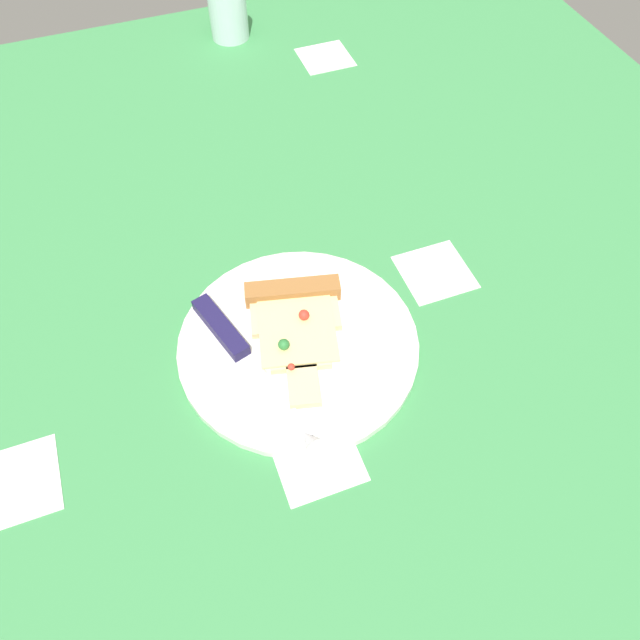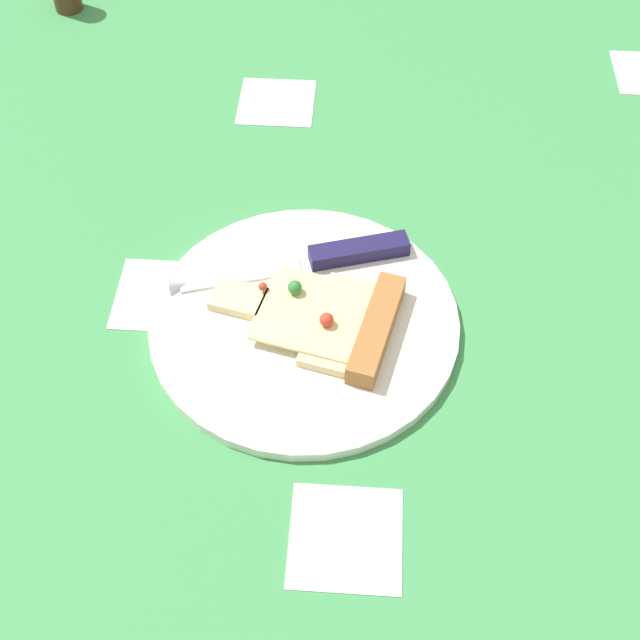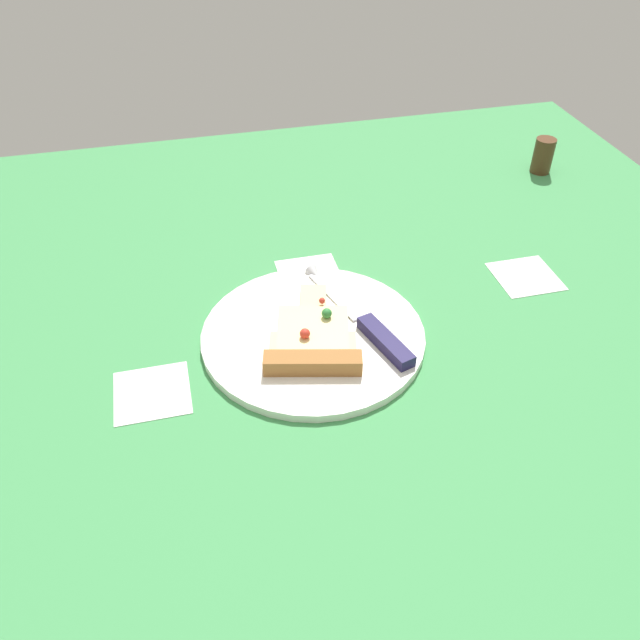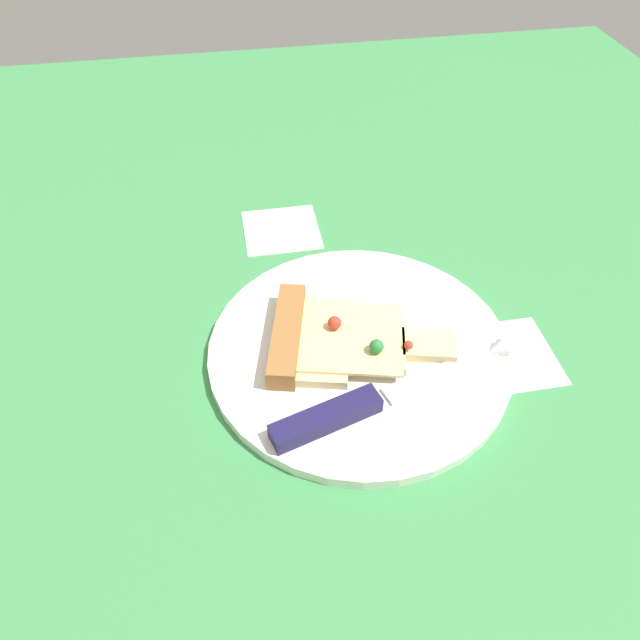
# 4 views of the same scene
# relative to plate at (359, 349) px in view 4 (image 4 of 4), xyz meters

# --- Properties ---
(ground_plane) EXTENTS (1.50, 1.50, 0.03)m
(ground_plane) POSITION_rel_plate_xyz_m (0.08, -0.03, -0.02)
(ground_plane) COLOR #3D8C4C
(ground_plane) RESTS_ON ground
(plate) EXTENTS (0.29, 0.29, 0.01)m
(plate) POSITION_rel_plate_xyz_m (0.00, 0.00, 0.00)
(plate) COLOR white
(plate) RESTS_ON ground_plane
(pizza_slice) EXTENTS (0.19, 0.13, 0.03)m
(pizza_slice) POSITION_rel_plate_xyz_m (0.03, -0.01, 0.01)
(pizza_slice) COLOR beige
(pizza_slice) RESTS_ON plate
(knife) EXTENTS (0.24, 0.09, 0.02)m
(knife) POSITION_rel_plate_xyz_m (0.00, 0.07, 0.01)
(knife) COLOR silver
(knife) RESTS_ON plate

